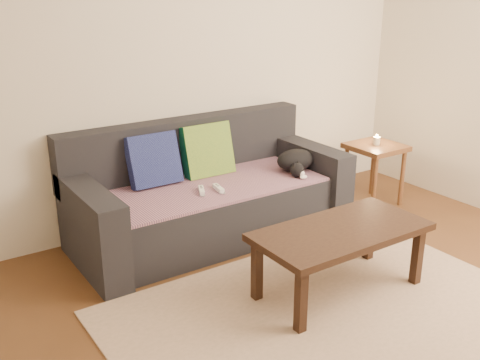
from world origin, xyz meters
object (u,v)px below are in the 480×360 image
Objects in this scene: sofa at (208,197)px; coffee_table at (341,237)px; cat at (296,161)px; wii_remote_b at (202,190)px; side_table at (375,155)px; wii_remote_a at (218,188)px.

coffee_table is at bearing -78.86° from sofa.
coffee_table is at bearing -135.91° from cat.
wii_remote_b is at bearing 110.97° from coffee_table.
wii_remote_b is 1.11m from coffee_table.
wii_remote_b is at bearing 177.78° from side_table.
wii_remote_a is at bearing -98.70° from sofa.
sofa is 1.24m from coffee_table.
cat is 0.75× the size of side_table.
side_table is (1.72, -0.07, -0.01)m from wii_remote_b.
sofa reaches higher than wii_remote_a.
sofa is 1.59m from side_table.
wii_remote_a is at bearing -79.26° from wii_remote_b.
sofa is at bearing -15.68° from wii_remote_b.
wii_remote_a reaches higher than coffee_table.
wii_remote_a is at bearing 161.93° from cat.
cat is at bearing 65.06° from coffee_table.
sofa reaches higher than cat.
wii_remote_b is 1.72m from side_table.
side_table is 1.64m from coffee_table.
side_table is (0.84, -0.07, -0.07)m from cat.
sofa is 3.87× the size of side_table.
side_table reaches higher than wii_remote_a.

